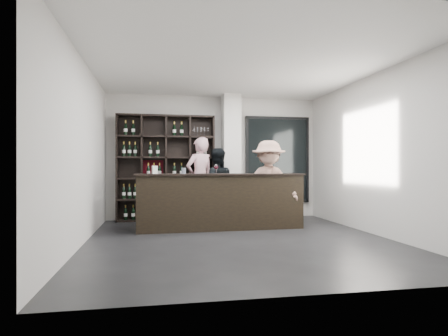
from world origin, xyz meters
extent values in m
cube|color=black|center=(0.00, 0.00, -0.01)|extent=(5.00, 5.50, 0.01)
cube|color=silver|center=(0.35, 2.47, 1.45)|extent=(0.40, 0.40, 2.90)
cube|color=black|center=(1.55, 2.69, 1.40)|extent=(1.60, 0.08, 2.10)
cube|color=black|center=(1.55, 2.69, 1.40)|extent=(1.48, 0.02, 1.98)
cube|color=black|center=(-0.13, 1.15, 0.53)|extent=(3.22, 0.60, 1.06)
cube|color=black|center=(-0.13, 1.15, 1.07)|extent=(3.30, 0.68, 0.03)
imported|color=beige|center=(-0.39, 2.40, 0.95)|extent=(0.82, 0.70, 1.90)
imported|color=black|center=(-0.10, 1.85, 0.81)|extent=(0.83, 0.67, 1.62)
imported|color=tan|center=(0.83, 1.05, 0.87)|extent=(1.23, 0.86, 1.74)
cylinder|color=silver|center=(-0.85, 1.08, 1.14)|extent=(0.09, 0.09, 0.11)
cube|color=white|center=(0.82, 1.13, 1.10)|extent=(0.16, 0.16, 0.02)
cube|color=white|center=(-1.40, 1.17, 1.16)|extent=(0.11, 0.08, 0.15)
camera|label=1|loc=(-1.37, -6.07, 1.21)|focal=30.00mm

